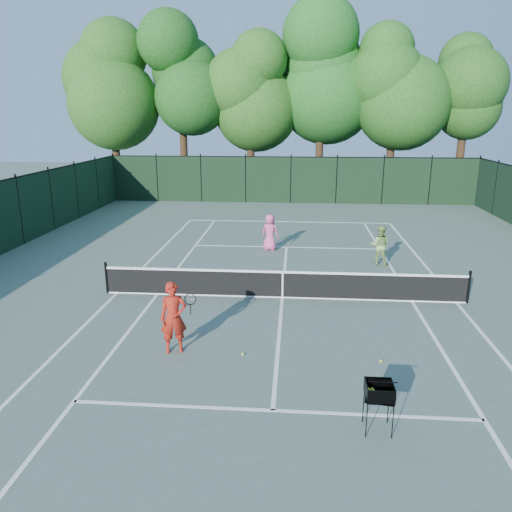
# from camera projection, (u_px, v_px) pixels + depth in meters

# --- Properties ---
(ground) EXTENTS (90.00, 90.00, 0.00)m
(ground) POSITION_uv_depth(u_px,v_px,m) (282.00, 298.00, 16.12)
(ground) COLOR #4E5F54
(ground) RESTS_ON ground
(sideline_doubles_left) EXTENTS (0.10, 23.77, 0.01)m
(sideline_doubles_left) POSITION_uv_depth(u_px,v_px,m) (117.00, 293.00, 16.55)
(sideline_doubles_left) COLOR white
(sideline_doubles_left) RESTS_ON ground
(sideline_doubles_right) EXTENTS (0.10, 23.77, 0.01)m
(sideline_doubles_right) POSITION_uv_depth(u_px,v_px,m) (456.00, 303.00, 15.70)
(sideline_doubles_right) COLOR white
(sideline_doubles_right) RESTS_ON ground
(sideline_singles_left) EXTENTS (0.10, 23.77, 0.01)m
(sideline_singles_left) POSITION_uv_depth(u_px,v_px,m) (158.00, 294.00, 16.44)
(sideline_singles_left) COLOR white
(sideline_singles_left) RESTS_ON ground
(sideline_singles_right) EXTENTS (0.10, 23.77, 0.01)m
(sideline_singles_right) POSITION_uv_depth(u_px,v_px,m) (412.00, 301.00, 15.80)
(sideline_singles_right) COLOR white
(sideline_singles_right) RESTS_ON ground
(baseline_far) EXTENTS (10.97, 0.10, 0.01)m
(baseline_far) POSITION_uv_depth(u_px,v_px,m) (289.00, 222.00, 27.51)
(baseline_far) COLOR white
(baseline_far) RESTS_ON ground
(service_line_near) EXTENTS (8.23, 0.10, 0.01)m
(service_line_near) POSITION_uv_depth(u_px,v_px,m) (273.00, 410.00, 9.99)
(service_line_near) COLOR white
(service_line_near) RESTS_ON ground
(service_line_far) EXTENTS (8.23, 0.10, 0.01)m
(service_line_far) POSITION_uv_depth(u_px,v_px,m) (287.00, 247.00, 22.26)
(service_line_far) COLOR white
(service_line_far) RESTS_ON ground
(center_service_line) EXTENTS (0.10, 12.80, 0.01)m
(center_service_line) POSITION_uv_depth(u_px,v_px,m) (282.00, 298.00, 16.12)
(center_service_line) COLOR white
(center_service_line) RESTS_ON ground
(tennis_net) EXTENTS (11.69, 0.09, 1.06)m
(tennis_net) POSITION_uv_depth(u_px,v_px,m) (283.00, 284.00, 15.99)
(tennis_net) COLOR black
(tennis_net) RESTS_ON ground
(fence_far) EXTENTS (24.00, 0.05, 3.00)m
(fence_far) POSITION_uv_depth(u_px,v_px,m) (291.00, 180.00, 32.97)
(fence_far) COLOR black
(fence_far) RESTS_ON ground
(tree_0) EXTENTS (6.40, 6.40, 13.14)m
(tree_0) POSITION_uv_depth(u_px,v_px,m) (111.00, 79.00, 35.50)
(tree_0) COLOR black
(tree_0) RESTS_ON ground
(tree_1) EXTENTS (6.80, 6.80, 13.98)m
(tree_1) POSITION_uv_depth(u_px,v_px,m) (181.00, 71.00, 35.45)
(tree_1) COLOR black
(tree_1) RESTS_ON ground
(tree_2) EXTENTS (6.00, 6.00, 12.40)m
(tree_2) POSITION_uv_depth(u_px,v_px,m) (251.00, 85.00, 35.13)
(tree_2) COLOR black
(tree_2) RESTS_ON ground
(tree_3) EXTENTS (7.00, 7.00, 14.45)m
(tree_3) POSITION_uv_depth(u_px,v_px,m) (322.00, 65.00, 34.88)
(tree_3) COLOR black
(tree_3) RESTS_ON ground
(tree_4) EXTENTS (6.20, 6.20, 12.97)m
(tree_4) POSITION_uv_depth(u_px,v_px,m) (396.00, 77.00, 34.06)
(tree_4) COLOR black
(tree_4) RESTS_ON ground
(tree_5) EXTENTS (5.80, 5.80, 12.23)m
(tree_5) POSITION_uv_depth(u_px,v_px,m) (468.00, 84.00, 34.27)
(tree_5) COLOR black
(tree_5) RESTS_ON ground
(coach) EXTENTS (0.86, 0.82, 1.81)m
(coach) POSITION_uv_depth(u_px,v_px,m) (174.00, 317.00, 12.25)
(coach) COLOR #A41F12
(coach) RESTS_ON ground
(player_pink) EXTENTS (0.90, 0.75, 1.58)m
(player_pink) POSITION_uv_depth(u_px,v_px,m) (270.00, 232.00, 21.60)
(player_pink) COLOR #DD4E8C
(player_pink) RESTS_ON ground
(player_green) EXTENTS (0.88, 0.76, 1.57)m
(player_green) POSITION_uv_depth(u_px,v_px,m) (380.00, 245.00, 19.48)
(player_green) COLOR #87B158
(player_green) RESTS_ON ground
(ball_hopper) EXTENTS (0.59, 0.59, 0.97)m
(ball_hopper) POSITION_uv_depth(u_px,v_px,m) (379.00, 391.00, 9.15)
(ball_hopper) COLOR black
(ball_hopper) RESTS_ON ground
(loose_ball_near_cart) EXTENTS (0.07, 0.07, 0.07)m
(loose_ball_near_cart) POSITION_uv_depth(u_px,v_px,m) (381.00, 361.00, 11.92)
(loose_ball_near_cart) COLOR #D9F031
(loose_ball_near_cart) RESTS_ON ground
(loose_ball_midcourt) EXTENTS (0.07, 0.07, 0.07)m
(loose_ball_midcourt) POSITION_uv_depth(u_px,v_px,m) (243.00, 354.00, 12.27)
(loose_ball_midcourt) COLOR #CCDC2D
(loose_ball_midcourt) RESTS_ON ground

